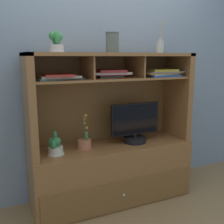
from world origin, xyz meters
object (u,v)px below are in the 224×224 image
magazine_stack_left (110,73)px  magazine_stack_centre (161,73)px  potted_succulent (56,42)px  media_console (112,157)px  magazine_stack_right (59,77)px  tv_monitor (135,126)px  potted_fern (55,146)px  ceramic_vase (112,42)px  diffuser_bottle (160,47)px  potted_orchid (85,143)px

magazine_stack_left → magazine_stack_centre: (0.51, -0.08, -0.01)m
magazine_stack_left → potted_succulent: size_ratio=2.14×
magazine_stack_centre → media_console: bearing=172.0°
magazine_stack_centre → magazine_stack_right: size_ratio=0.98×
tv_monitor → magazine_stack_left: (-0.25, 0.05, 0.53)m
magazine_stack_centre → magazine_stack_right: bearing=178.0°
potted_fern → magazine_stack_left: magazine_stack_left is taller
media_console → magazine_stack_centre: 0.97m
magazine_stack_centre → ceramic_vase: (-0.50, 0.06, 0.29)m
magazine_stack_left → ceramic_vase: ceramic_vase is taller
potted_fern → magazine_stack_right: (0.07, 0.02, 0.60)m
potted_fern → magazine_stack_right: 0.61m
tv_monitor → diffuser_bottle: size_ratio=1.67×
diffuser_bottle → potted_orchid: bearing=179.2°
magazine_stack_centre → diffuser_bottle: (0.01, 0.04, 0.26)m
potted_orchid → media_console: bearing=3.0°
potted_succulent → ceramic_vase: (0.51, 0.00, 0.01)m
potted_fern → potted_succulent: bearing=34.8°
tv_monitor → potted_succulent: potted_succulent is taller
potted_fern → magazine_stack_left: bearing=7.3°
magazine_stack_right → diffuser_bottle: (1.02, 0.01, 0.27)m
potted_fern → potted_succulent: potted_succulent is taller
diffuser_bottle → ceramic_vase: 0.52m
potted_succulent → potted_fern: bearing=-145.2°
tv_monitor → magazine_stack_right: size_ratio=1.25×
potted_orchid → magazine_stack_left: magazine_stack_left is taller
potted_orchid → magazine_stack_left: 0.70m
magazine_stack_left → magazine_stack_centre: size_ratio=0.94×
potted_orchid → potted_succulent: bearing=-179.7°
magazine_stack_right → potted_orchid: bearing=5.4°
magazine_stack_right → diffuser_bottle: bearing=0.6°
magazine_stack_right → ceramic_vase: 0.59m
magazine_stack_centre → tv_monitor: bearing=172.9°
diffuser_bottle → potted_succulent: size_ratio=1.75×
potted_succulent → potted_orchid: bearing=0.3°
media_console → magazine_stack_left: (-0.01, 0.01, 0.83)m
magazine_stack_centre → magazine_stack_right: 1.01m
media_console → potted_orchid: bearing=-177.0°
potted_orchid → potted_fern: potted_orchid is taller
potted_orchid → potted_succulent: potted_succulent is taller
magazine_stack_centre → magazine_stack_left: bearing=170.6°
diffuser_bottle → magazine_stack_right: bearing=-179.4°
ceramic_vase → magazine_stack_left: bearing=116.7°
potted_fern → ceramic_vase: 1.07m
tv_monitor → potted_orchid: (-0.53, 0.02, -0.12)m
magazine_stack_centre → magazine_stack_right: magazine_stack_centre is taller
media_console → potted_orchid: (-0.29, -0.01, 0.19)m
potted_orchid → diffuser_bottle: (0.80, -0.01, 0.89)m
tv_monitor → ceramic_vase: ceramic_vase is taller
tv_monitor → magazine_stack_left: size_ratio=1.36×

